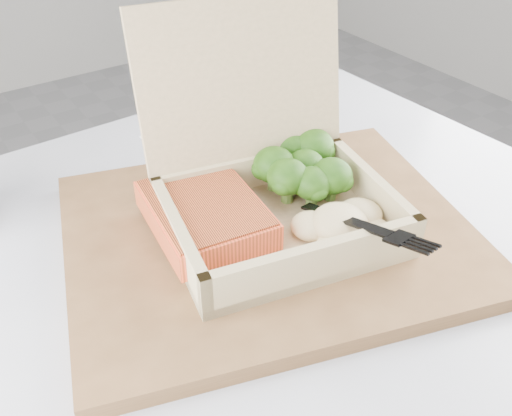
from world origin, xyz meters
TOP-DOWN VIEW (x-y plane):
  - cafe_table at (0.08, -0.23)m, footprint 0.76×0.76m
  - serving_tray at (0.09, -0.19)m, footprint 0.46×0.40m
  - takeout_container at (0.10, -0.17)m, footprint 0.24×0.24m
  - salmon_fillet at (0.04, -0.17)m, footprint 0.11×0.14m
  - broccoli_pile at (0.16, -0.17)m, footprint 0.11×0.11m
  - mashed_potatoes at (0.13, -0.25)m, footprint 0.09×0.07m
  - plastic_fork at (0.13, -0.24)m, footprint 0.03×0.15m
  - receipt at (0.12, 0.02)m, footprint 0.09×0.14m

SIDE VIEW (x-z plane):
  - cafe_table at x=0.08m, z-range 0.17..0.88m
  - receipt at x=0.12m, z-range 0.71..0.71m
  - serving_tray at x=0.09m, z-range 0.71..0.72m
  - salmon_fillet at x=0.04m, z-range 0.73..0.76m
  - mashed_potatoes at x=0.13m, z-range 0.73..0.76m
  - broccoli_pile at x=0.16m, z-range 0.73..0.77m
  - plastic_fork at x=0.13m, z-range 0.74..0.77m
  - takeout_container at x=0.10m, z-range 0.67..0.87m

